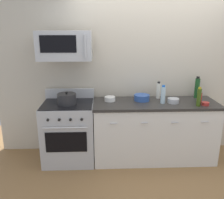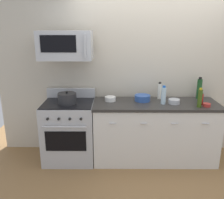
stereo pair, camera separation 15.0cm
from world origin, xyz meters
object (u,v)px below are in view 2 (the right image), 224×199
Objects in this scene: bottle_vinegar_white at (160,91)px; bowl_steel_prep at (174,101)px; bottle_hot_sauce_red at (201,99)px; bowl_red_small at (207,105)px; bowl_white_ceramic at (110,99)px; stockpot at (67,98)px; microwave at (66,45)px; bowl_blue_mixing at (142,98)px; bottle_water_clear at (164,95)px; bottle_olive_oil at (200,98)px; range_oven at (70,131)px; bottle_wine_green at (199,89)px.

bottle_vinegar_white reaches higher than bowl_steel_prep.
bottle_hot_sauce_red is 0.13m from bowl_red_small.
bowl_white_ceramic is at bearing 172.01° from bowl_steel_prep.
stockpot is at bearing -179.39° from bowl_steel_prep.
microwave is 2.15m from bowl_red_small.
bottle_vinegar_white is 0.31m from bowl_blue_mixing.
microwave reaches higher than bowl_blue_mixing.
bottle_olive_oil reaches higher than bottle_water_clear.
bowl_steel_prep is 0.45m from bowl_red_small.
range_oven is 3.89× the size of bottle_olive_oil.
bottle_olive_oil is 1.28m from bowl_white_ceramic.
bowl_steel_prep is at bearing -54.84° from bottle_vinegar_white.
bowl_blue_mixing is at bearing 0.44° from bowl_white_ceramic.
bottle_vinegar_white is 0.64m from bottle_olive_oil.
microwave is at bearing -173.24° from bottle_vinegar_white.
stockpot is (-1.87, 0.15, -0.05)m from bottle_olive_oil.
microwave is at bearing 89.87° from stockpot.
bowl_blue_mixing is (1.11, 0.05, -0.78)m from microwave.
bowl_steel_prep is (1.56, -0.08, -0.80)m from microwave.
bottle_wine_green reaches higher than bowl_red_small.
bowl_steel_prep is (0.16, 0.02, -0.09)m from bottle_water_clear.
range_oven is 0.53m from stockpot.
bottle_water_clear is 1.55× the size of bottle_hot_sauce_red.
bowl_white_ceramic is at bearing -179.56° from bowl_blue_mixing.
bowl_white_ceramic is at bearing -171.45° from bottle_vinegar_white.
bottle_vinegar_white is 2.49× the size of bowl_red_small.
range_oven reaches higher than bowl_steel_prep.
bowl_red_small is 0.65× the size of bowl_white_ceramic.
bottle_wine_green is at bearing 24.50° from bottle_water_clear.
bottle_olive_oil is 0.16m from bowl_red_small.
bottle_hot_sauce_red is 0.64× the size of bottle_olive_oil.
microwave is at bearing 89.71° from range_oven.
bottle_vinegar_white is 0.97× the size of bottle_olive_oil.
microwave reaches higher than bottle_vinegar_white.
bowl_white_ceramic is (0.63, 0.09, 0.49)m from range_oven.
stockpot is at bearing -90.00° from range_oven.
range_oven reaches higher than bowl_red_small.
stockpot is (-0.63, -0.15, 0.05)m from bowl_white_ceramic.
bowl_blue_mixing is at bearing 5.05° from range_oven.
bottle_wine_green is at bearing 7.85° from stockpot.
stockpot is (-2.00, -0.28, -0.08)m from bottle_wine_green.
range_oven reaches higher than bowl_white_ceramic.
range_oven is 6.46× the size of bowl_white_ceramic.
microwave is 2.71× the size of bottle_olive_oil.
bowl_steel_prep is at bearing -16.75° from bowl_blue_mixing.
bottle_water_clear is 0.61m from bowl_red_small.
bowl_blue_mixing reaches higher than bowl_steel_prep.
bottle_olive_oil is at bearing -40.49° from bottle_vinegar_white.
bottle_vinegar_white reaches higher than range_oven.
bottle_vinegar_white is at bearing -178.71° from bottle_wine_green.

